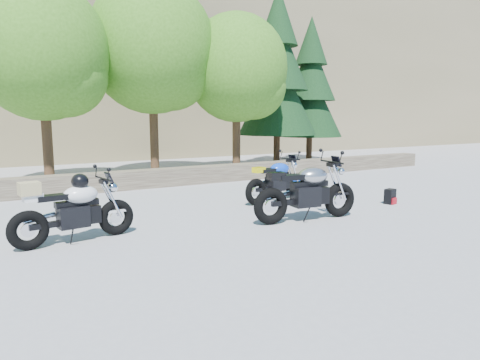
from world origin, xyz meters
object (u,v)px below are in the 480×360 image
Objects in this scene: blue_bike at (276,181)px; backpack at (390,197)px; white_bike at (73,209)px; silver_bike at (307,192)px.

blue_bike reaches higher than backpack.
blue_bike is at bearing 5.74° from white_bike.
blue_bike is 5.68× the size of backpack.
backpack is at bearing -50.64° from blue_bike.
backpack is (6.74, -0.47, -0.37)m from white_bike.
white_bike is at bearing -178.66° from blue_bike.
silver_bike reaches higher than backpack.
silver_bike reaches higher than white_bike.
silver_bike is 1.98m from blue_bike.
silver_bike is at bearing -120.54° from blue_bike.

